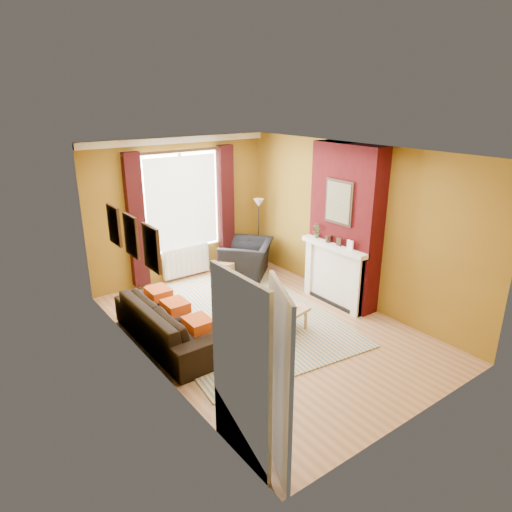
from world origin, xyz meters
The scene contains 12 objects.
ground centered at (0.00, 0.00, 0.00)m, with size 5.50×5.50×0.00m, color #996B45.
room_walls centered at (0.63, 0.28, 1.38)m, with size 3.82×5.54×2.83m.
striped_rug centered at (-0.13, 0.53, 0.01)m, with size 3.15×4.06×0.02m.
sofa centered at (-1.42, 0.50, 0.33)m, with size 2.23×0.87×0.65m, color black.
armchair centered at (1.06, 2.02, 0.36)m, with size 1.10×0.96×0.72m, color black.
coffee_table centered at (0.12, 0.03, 0.35)m, with size 0.82×1.28×0.40m.
wicker_stool centered at (0.47, 1.89, 0.23)m, with size 0.43×0.43×0.46m.
floor_lamp centered at (1.55, 2.26, 1.18)m, with size 0.28×0.28×1.50m.
book_a centered at (0.17, -0.32, 0.41)m, with size 0.18×0.25×0.02m, color #999999.
book_b centered at (0.10, 0.29, 0.40)m, with size 0.18×0.25×0.02m, color #999999.
mug centered at (0.16, 0.03, 0.44)m, with size 0.09×0.09×0.08m, color #999999.
tv_remote centered at (-0.09, 0.05, 0.41)m, with size 0.06×0.15×0.02m.
Camera 1 is at (-3.99, -5.19, 3.56)m, focal length 32.00 mm.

